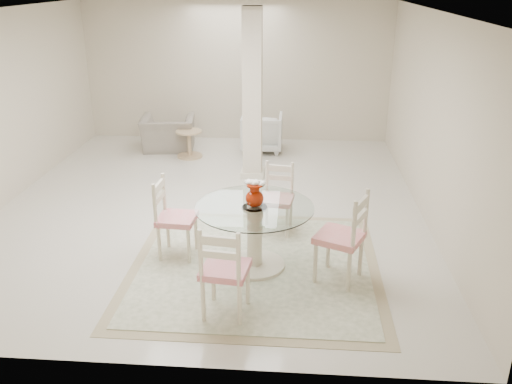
# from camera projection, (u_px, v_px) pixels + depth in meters

# --- Properties ---
(ground) EXTENTS (7.00, 7.00, 0.00)m
(ground) POSITION_uv_depth(u_px,v_px,m) (211.00, 205.00, 7.90)
(ground) COLOR beige
(ground) RESTS_ON ground
(room_shell) EXTENTS (6.02, 7.02, 2.71)m
(room_shell) POSITION_uv_depth(u_px,v_px,m) (207.00, 77.00, 7.21)
(room_shell) COLOR beige
(room_shell) RESTS_ON ground
(column) EXTENTS (0.30, 0.30, 2.70)m
(column) POSITION_uv_depth(u_px,v_px,m) (252.00, 96.00, 8.56)
(column) COLOR beige
(column) RESTS_ON ground
(area_rug) EXTENTS (2.85, 2.85, 0.02)m
(area_rug) POSITION_uv_depth(u_px,v_px,m) (255.00, 266.00, 6.23)
(area_rug) COLOR tan
(area_rug) RESTS_ON ground
(dining_table) EXTENTS (1.31, 1.31, 0.76)m
(dining_table) POSITION_uv_depth(u_px,v_px,m) (255.00, 237.00, 6.09)
(dining_table) COLOR beige
(dining_table) RESTS_ON ground
(red_vase) EXTENTS (0.23, 0.20, 0.31)m
(red_vase) POSITION_uv_depth(u_px,v_px,m) (255.00, 194.00, 5.90)
(red_vase) COLOR #9E1D04
(red_vase) RESTS_ON dining_table
(dining_chair_east) EXTENTS (0.61, 0.61, 1.16)m
(dining_chair_east) POSITION_uv_depth(u_px,v_px,m) (347.00, 231.00, 5.71)
(dining_chair_east) COLOR beige
(dining_chair_east) RESTS_ON ground
(dining_chair_north) EXTENTS (0.45, 0.45, 1.00)m
(dining_chair_north) POSITION_uv_depth(u_px,v_px,m) (278.00, 193.00, 6.93)
(dining_chair_north) COLOR beige
(dining_chair_north) RESTS_ON ground
(dining_chair_west) EXTENTS (0.45, 0.45, 1.07)m
(dining_chair_west) POSITION_uv_depth(u_px,v_px,m) (171.00, 212.00, 6.29)
(dining_chair_west) COLOR #F0E5C5
(dining_chair_west) RESTS_ON ground
(dining_chair_south) EXTENTS (0.49, 0.49, 1.09)m
(dining_chair_south) POSITION_uv_depth(u_px,v_px,m) (223.00, 265.00, 5.11)
(dining_chair_south) COLOR #F3E7C8
(dining_chair_south) RESTS_ON ground
(recliner_taupe) EXTENTS (1.07, 0.96, 0.64)m
(recliner_taupe) POSITION_uv_depth(u_px,v_px,m) (168.00, 133.00, 10.31)
(recliner_taupe) COLOR gray
(recliner_taupe) RESTS_ON ground
(armchair_white) EXTENTS (0.76, 0.78, 0.71)m
(armchair_white) POSITION_uv_depth(u_px,v_px,m) (262.00, 132.00, 10.26)
(armchair_white) COLOR white
(armchair_white) RESTS_ON ground
(side_table) EXTENTS (0.48, 0.48, 0.50)m
(side_table) POSITION_uv_depth(u_px,v_px,m) (189.00, 145.00, 9.92)
(side_table) COLOR tan
(side_table) RESTS_ON ground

